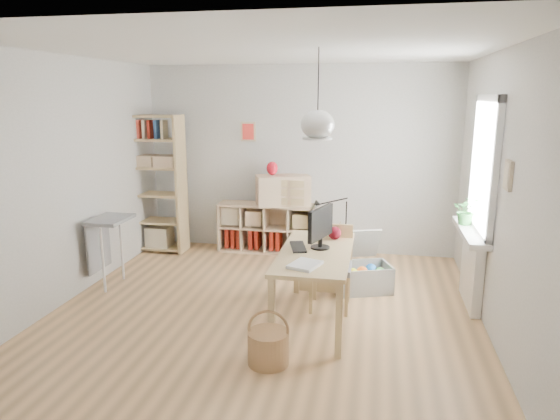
% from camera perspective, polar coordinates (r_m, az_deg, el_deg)
% --- Properties ---
extents(ground, '(4.50, 4.50, 0.00)m').
position_cam_1_polar(ground, '(5.51, -1.65, -11.36)').
color(ground, tan).
rests_on(ground, ground).
extents(room_shell, '(4.50, 4.50, 4.50)m').
position_cam_1_polar(room_shell, '(4.78, 4.32, 9.72)').
color(room_shell, silver).
rests_on(room_shell, ground).
extents(window_unit, '(0.07, 1.16, 1.46)m').
position_cam_1_polar(window_unit, '(5.65, 22.39, 4.69)').
color(window_unit, white).
rests_on(window_unit, ground).
extents(radiator, '(0.10, 0.80, 0.80)m').
position_cam_1_polar(radiator, '(5.90, 21.08, -6.40)').
color(radiator, white).
rests_on(radiator, ground).
extents(windowsill, '(0.22, 1.20, 0.06)m').
position_cam_1_polar(windowsill, '(5.77, 20.94, -2.35)').
color(windowsill, white).
rests_on(windowsill, radiator).
extents(desk, '(0.70, 1.50, 0.75)m').
position_cam_1_polar(desk, '(5.04, 4.06, -5.72)').
color(desk, tan).
rests_on(desk, ground).
extents(cube_shelf, '(1.40, 0.38, 0.72)m').
position_cam_1_polar(cube_shelf, '(7.42, -1.69, -2.42)').
color(cube_shelf, '#D7B48D').
rests_on(cube_shelf, ground).
extents(tall_bookshelf, '(0.80, 0.38, 2.00)m').
position_cam_1_polar(tall_bookshelf, '(7.49, -13.99, 3.53)').
color(tall_bookshelf, tan).
rests_on(tall_bookshelf, ground).
extents(side_table, '(0.40, 0.55, 0.85)m').
position_cam_1_polar(side_table, '(6.32, -19.30, -2.43)').
color(side_table, '#939396').
rests_on(side_table, ground).
extents(chair, '(0.44, 0.44, 0.90)m').
position_cam_1_polar(chair, '(5.46, 5.88, -5.88)').
color(chair, '#939396').
rests_on(chair, ground).
extents(wicker_basket, '(0.36, 0.36, 0.50)m').
position_cam_1_polar(wicker_basket, '(4.45, -1.34, -15.30)').
color(wicker_basket, '#976E44').
rests_on(wicker_basket, ground).
extents(storage_chest, '(0.82, 0.87, 0.66)m').
position_cam_1_polar(storage_chest, '(6.08, 9.39, -6.92)').
color(storage_chest, '#B5B5B1').
rests_on(storage_chest, ground).
extents(monitor, '(0.20, 0.48, 0.43)m').
position_cam_1_polar(monitor, '(5.04, 4.66, -1.78)').
color(monitor, black).
rests_on(monitor, desk).
extents(keyboard, '(0.23, 0.40, 0.02)m').
position_cam_1_polar(keyboard, '(5.11, 2.08, -4.23)').
color(keyboard, black).
rests_on(keyboard, desk).
extents(task_lamp, '(0.38, 0.14, 0.40)m').
position_cam_1_polar(task_lamp, '(5.53, 5.65, -0.10)').
color(task_lamp, black).
rests_on(task_lamp, desk).
extents(yarn_ball, '(0.14, 0.14, 0.14)m').
position_cam_1_polar(yarn_ball, '(5.41, 6.26, -2.64)').
color(yarn_ball, '#500A12').
rests_on(yarn_ball, desk).
extents(paper_tray, '(0.32, 0.36, 0.03)m').
position_cam_1_polar(paper_tray, '(4.57, 2.88, -6.26)').
color(paper_tray, white).
rests_on(paper_tray, desk).
extents(drawer_chest, '(0.83, 0.60, 0.43)m').
position_cam_1_polar(drawer_chest, '(7.18, 0.34, 2.28)').
color(drawer_chest, '#D7B48D').
rests_on(drawer_chest, cube_shelf).
extents(red_vase, '(0.16, 0.16, 0.19)m').
position_cam_1_polar(red_vase, '(7.16, -0.90, 4.79)').
color(red_vase, maroon).
rests_on(red_vase, drawer_chest).
extents(potted_plant, '(0.32, 0.29, 0.32)m').
position_cam_1_polar(potted_plant, '(5.92, 20.58, -0.07)').
color(potted_plant, '#205723').
rests_on(potted_plant, windowsill).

